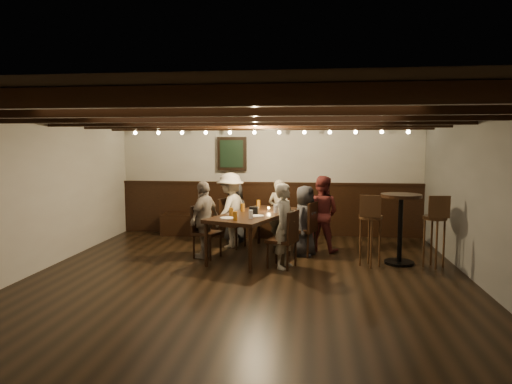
# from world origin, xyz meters

# --- Properties ---
(room) EXTENTS (7.00, 7.00, 7.00)m
(room) POSITION_xyz_m (-0.29, 2.21, 1.07)
(room) COLOR black
(room) RESTS_ON ground
(dining_table) EXTENTS (1.54, 2.22, 0.76)m
(dining_table) POSITION_xyz_m (-0.06, 1.48, 0.70)
(dining_table) COLOR black
(dining_table) RESTS_ON floor
(chair_left_near) EXTENTS (0.54, 0.54, 0.93)m
(chair_left_near) POSITION_xyz_m (-0.59, 2.14, 0.28)
(chair_left_near) COLOR black
(chair_left_near) RESTS_ON floor
(chair_left_far) EXTENTS (0.53, 0.53, 0.91)m
(chair_left_far) POSITION_xyz_m (-0.89, 1.29, 0.28)
(chair_left_far) COLOR black
(chair_left_far) RESTS_ON floor
(chair_right_near) EXTENTS (0.55, 0.55, 0.95)m
(chair_right_near) POSITION_xyz_m (0.77, 1.66, 0.29)
(chair_right_near) COLOR black
(chair_right_near) RESTS_ON floor
(chair_right_far) EXTENTS (0.53, 0.53, 0.92)m
(chair_right_far) POSITION_xyz_m (0.47, 0.81, 0.28)
(chair_right_far) COLOR black
(chair_right_far) RESTS_ON floor
(person_bench_left) EXTENTS (0.67, 0.55, 1.19)m
(person_bench_left) POSITION_xyz_m (-0.61, 2.63, 0.59)
(person_bench_left) COLOR #272729
(person_bench_left) RESTS_ON floor
(person_bench_centre) EXTENTS (0.54, 0.45, 1.28)m
(person_bench_centre) POSITION_xyz_m (0.29, 2.47, 0.64)
(person_bench_centre) COLOR gray
(person_bench_centre) RESTS_ON floor
(person_bench_right) EXTENTS (0.81, 0.72, 1.39)m
(person_bench_right) POSITION_xyz_m (1.09, 2.02, 0.69)
(person_bench_right) COLOR maroon
(person_bench_right) RESTS_ON floor
(person_left_near) EXTENTS (0.80, 1.04, 1.42)m
(person_left_near) POSITION_xyz_m (-0.62, 2.15, 0.71)
(person_left_near) COLOR #BCB39F
(person_left_near) RESTS_ON floor
(person_left_far) EXTENTS (0.57, 0.84, 1.33)m
(person_left_far) POSITION_xyz_m (-0.92, 1.30, 0.66)
(person_left_far) COLOR gray
(person_left_far) RESTS_ON floor
(person_right_near) EXTENTS (0.57, 0.70, 1.24)m
(person_right_near) POSITION_xyz_m (0.80, 1.65, 0.62)
(person_right_near) COLOR #252427
(person_right_near) RESTS_ON floor
(person_right_far) EXTENTS (0.47, 0.57, 1.34)m
(person_right_far) POSITION_xyz_m (0.50, 0.80, 0.67)
(person_right_far) COLOR gray
(person_right_far) RESTS_ON floor
(pint_a) EXTENTS (0.07, 0.07, 0.14)m
(pint_a) POSITION_xyz_m (-0.09, 2.23, 0.83)
(pint_a) COLOR #BF7219
(pint_a) RESTS_ON dining_table
(pint_b) EXTENTS (0.07, 0.07, 0.14)m
(pint_b) POSITION_xyz_m (0.39, 2.01, 0.83)
(pint_b) COLOR #BF7219
(pint_b) RESTS_ON dining_table
(pint_c) EXTENTS (0.07, 0.07, 0.14)m
(pint_c) POSITION_xyz_m (-0.31, 1.67, 0.83)
(pint_c) COLOR #BF7219
(pint_c) RESTS_ON dining_table
(pint_d) EXTENTS (0.07, 0.07, 0.14)m
(pint_d) POSITION_xyz_m (0.29, 1.57, 0.83)
(pint_d) COLOR silver
(pint_d) RESTS_ON dining_table
(pint_e) EXTENTS (0.07, 0.07, 0.14)m
(pint_e) POSITION_xyz_m (-0.42, 1.13, 0.83)
(pint_e) COLOR #BF7219
(pint_e) RESTS_ON dining_table
(pint_f) EXTENTS (0.07, 0.07, 0.14)m
(pint_f) POSITION_xyz_m (-0.06, 0.89, 0.83)
(pint_f) COLOR silver
(pint_f) RESTS_ON dining_table
(pint_g) EXTENTS (0.07, 0.07, 0.14)m
(pint_g) POSITION_xyz_m (-0.28, 0.71, 0.83)
(pint_g) COLOR #BF7219
(pint_g) RESTS_ON dining_table
(plate_near) EXTENTS (0.24, 0.24, 0.01)m
(plate_near) POSITION_xyz_m (-0.44, 0.87, 0.77)
(plate_near) COLOR white
(plate_near) RESTS_ON dining_table
(plate_far) EXTENTS (0.24, 0.24, 0.01)m
(plate_far) POSITION_xyz_m (0.01, 1.13, 0.77)
(plate_far) COLOR white
(plate_far) RESTS_ON dining_table
(condiment_caddy) EXTENTS (0.15, 0.10, 0.12)m
(condiment_caddy) POSITION_xyz_m (-0.08, 1.43, 0.82)
(condiment_caddy) COLOR black
(condiment_caddy) RESTS_ON dining_table
(candle) EXTENTS (0.05, 0.05, 0.05)m
(candle) POSITION_xyz_m (0.15, 1.72, 0.79)
(candle) COLOR beige
(candle) RESTS_ON dining_table
(high_top_table) EXTENTS (0.65, 0.65, 1.15)m
(high_top_table) POSITION_xyz_m (2.35, 1.27, 0.76)
(high_top_table) COLOR black
(high_top_table) RESTS_ON floor
(bar_stool_left) EXTENTS (0.38, 0.40, 1.17)m
(bar_stool_left) POSITION_xyz_m (1.85, 1.06, 0.43)
(bar_stool_left) COLOR #331D10
(bar_stool_left) RESTS_ON floor
(bar_stool_right) EXTENTS (0.37, 0.38, 1.17)m
(bar_stool_right) POSITION_xyz_m (2.85, 1.11, 0.43)
(bar_stool_right) COLOR #331D10
(bar_stool_right) RESTS_ON floor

